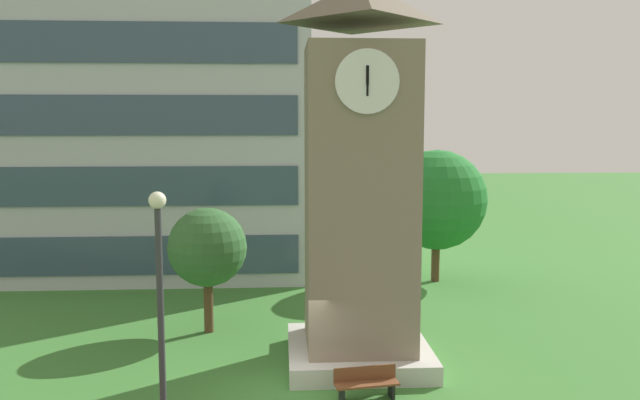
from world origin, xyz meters
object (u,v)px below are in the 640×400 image
(clock_tower, at_px, (359,195))
(tree_near_tower, at_px, (437,200))
(street_lamp, at_px, (161,307))
(park_bench, at_px, (366,383))
(tree_streetside, at_px, (207,248))

(clock_tower, relative_size, tree_near_tower, 1.87)
(clock_tower, xyz_separation_m, street_lamp, (-4.96, -6.88, -1.54))
(clock_tower, bearing_deg, tree_near_tower, 64.57)
(park_bench, xyz_separation_m, street_lamp, (-4.84, -4.00, 3.40))
(tree_streetside, relative_size, tree_near_tower, 0.72)
(street_lamp, relative_size, tree_near_tower, 0.98)
(clock_tower, distance_m, tree_streetside, 6.51)
(park_bench, distance_m, street_lamp, 7.14)
(street_lamp, relative_size, tree_streetside, 1.36)
(clock_tower, relative_size, park_bench, 6.45)
(street_lamp, distance_m, tree_streetside, 10.20)
(tree_streetside, bearing_deg, tree_near_tower, 35.37)
(park_bench, height_order, street_lamp, street_lamp)
(clock_tower, relative_size, street_lamp, 1.90)
(clock_tower, xyz_separation_m, park_bench, (-0.11, -2.88, -4.94))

